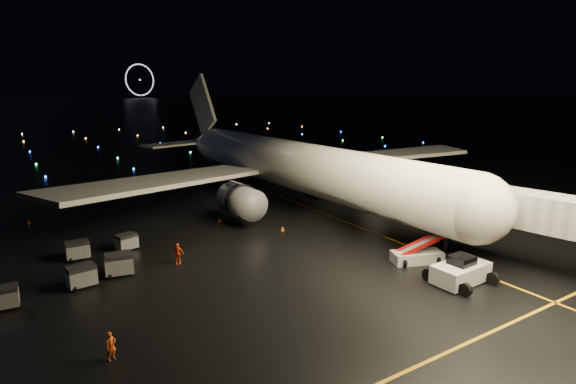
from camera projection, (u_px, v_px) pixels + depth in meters
The scene contains 19 objects.
ground at pixel (41, 113), 281.95m from camera, with size 2000.00×2000.00×0.00m, color black.
lane_centre at pixel (339, 219), 52.97m from camera, with size 0.25×80.00×0.02m, color orange.
lane_cross at pixel (381, 383), 23.54m from camera, with size 60.00×0.25×0.02m, color orange.
airliner at pixel (280, 137), 60.05m from camera, with size 61.81×58.72×17.51m, color silver, non-canonical shape.
pushback_tug at pixel (461, 269), 35.49m from camera, with size 4.70×2.46×2.24m, color silver.
belt_loader at pixel (418, 245), 39.55m from camera, with size 6.50×1.77×3.15m, color silver, non-canonical shape.
crew_a at pixel (111, 346), 25.37m from camera, with size 0.63×0.41×1.73m, color #FF5918.
crew_c at pixel (178, 253), 39.36m from camera, with size 1.11×0.46×1.90m, color #FF5918.
safety_cone_0 at pixel (282, 228), 48.73m from camera, with size 0.46×0.46×0.53m, color #F3520B.
safety_cone_1 at pixel (261, 207), 57.52m from camera, with size 0.40×0.40×0.46m, color #F3520B.
safety_cone_2 at pixel (220, 220), 51.86m from camera, with size 0.41×0.41×0.47m, color #F3520B.
safety_cone_3 at pixel (28, 222), 51.05m from camera, with size 0.45×0.45×0.52m, color #F3520B.
ferris_wheel at pixel (140, 81), 710.70m from camera, with size 50.00×4.00×52.00m, color black, non-canonical shape.
taxiway_lights at pixel (95, 145), 121.82m from camera, with size 164.00×92.00×0.36m, color black, non-canonical shape.
baggage_cart_0 at pixel (119, 264), 36.98m from camera, with size 2.19×1.53×1.86m, color gray.
baggage_cart_1 at pixel (126, 242), 42.76m from camera, with size 1.85×1.29×1.57m, color gray.
baggage_cart_2 at pixel (81, 276), 34.80m from camera, with size 2.03×1.42×1.72m, color gray.
baggage_cart_3 at pixel (78, 250), 40.49m from camera, with size 1.97×1.38×1.67m, color gray.
baggage_cart_4 at pixel (3, 298), 31.35m from camera, with size 1.88×1.32×1.60m, color gray.
Camera 1 is at (-20.13, -24.91, 15.09)m, focal length 28.00 mm.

